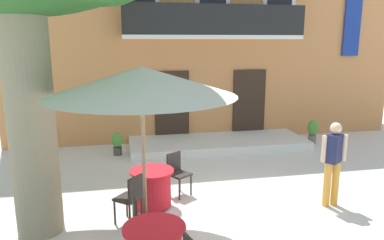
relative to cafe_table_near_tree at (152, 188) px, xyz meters
The scene contains 11 objects.
ground_plane 1.74m from the cafe_table_near_tree, 10.29° to the right, with size 120.00×120.00×0.00m, color silver.
building_facade 7.85m from the cafe_table_near_tree, 70.46° to the left, with size 13.00×5.09×7.50m.
entrance_step_platform 4.44m from the cafe_table_near_tree, 57.68° to the left, with size 5.41×1.90×0.25m, color silver.
cafe_table_near_tree is the anchor object (origin of this frame).
cafe_chair_near_tree_0 0.77m from the cafe_table_near_tree, 40.39° to the left, with size 0.56×0.56×0.91m.
cafe_chair_near_tree_1 0.77m from the cafe_table_near_tree, 124.41° to the right, with size 0.56×0.56×0.91m.
cafe_chair_middle_0 1.51m from the cafe_table_near_tree, 101.03° to the right, with size 0.43×0.43×0.91m.
cafe_umbrella 2.55m from the cafe_table_near_tree, 99.89° to the right, with size 2.90×2.90×2.85m.
ground_planter_left 3.62m from the cafe_table_near_tree, 100.93° to the left, with size 0.32×0.32×0.67m.
ground_planter_right 6.48m from the cafe_table_near_tree, 33.14° to the left, with size 0.32×0.32×0.77m.
pedestrian_near_entrance 3.59m from the cafe_table_near_tree, 10.41° to the right, with size 0.53×0.38×1.70m.
Camera 1 is at (-2.20, -6.41, 3.21)m, focal length 33.95 mm.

